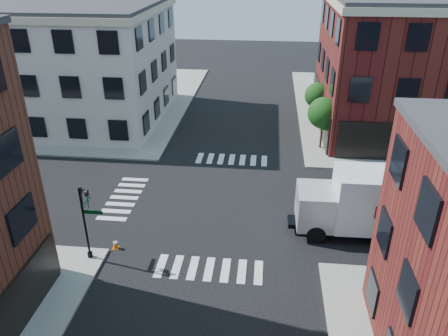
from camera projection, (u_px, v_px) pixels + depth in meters
name	position (u px, v px, depth m)	size (l,w,h in m)	color
ground	(223.00, 203.00, 30.12)	(120.00, 120.00, 0.00)	black
sidewalk_ne	(438.00, 112.00, 46.78)	(30.00, 30.00, 0.15)	gray
sidewalk_nw	(63.00, 99.00, 50.69)	(30.00, 30.00, 0.15)	gray
building_nw	(51.00, 63.00, 43.63)	(22.00, 16.00, 11.00)	beige
tree_near	(324.00, 115.00, 36.85)	(2.69, 2.69, 4.49)	black
tree_far	(318.00, 97.00, 42.31)	(2.43, 2.43, 4.07)	black
signal_pole	(86.00, 215.00, 23.53)	(1.29, 1.24, 4.60)	black
box_truck	(377.00, 203.00, 25.94)	(9.30, 2.99, 4.18)	silver
traffic_cone	(115.00, 244.00, 25.45)	(0.35, 0.35, 0.64)	orange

